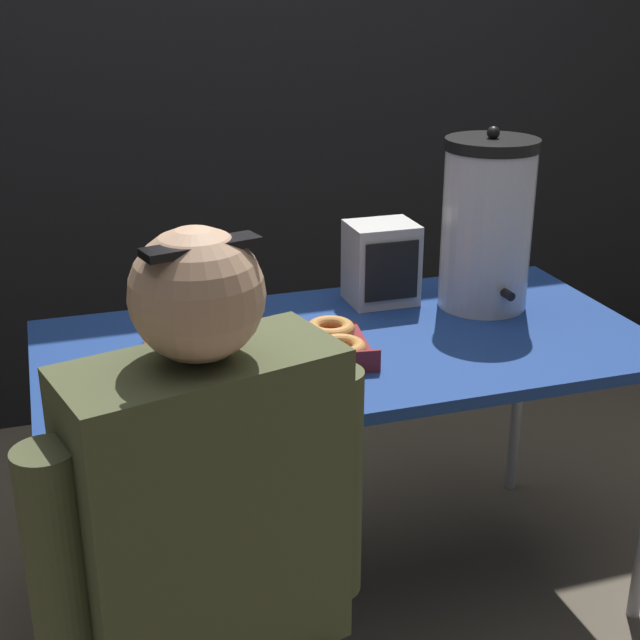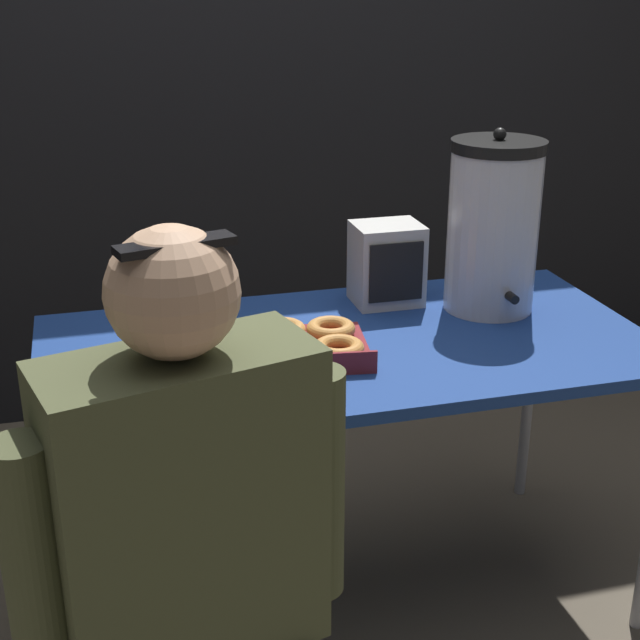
{
  "view_description": "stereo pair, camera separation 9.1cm",
  "coord_description": "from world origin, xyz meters",
  "px_view_note": "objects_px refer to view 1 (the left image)",
  "views": [
    {
      "loc": [
        -0.65,
        -1.82,
        1.53
      ],
      "look_at": [
        -0.07,
        0.0,
        0.78
      ],
      "focal_mm": 50.0,
      "sensor_mm": 36.0,
      "label": 1
    },
    {
      "loc": [
        -0.56,
        -1.84,
        1.53
      ],
      "look_at": [
        -0.07,
        0.0,
        0.78
      ],
      "focal_mm": 50.0,
      "sensor_mm": 36.0,
      "label": 2
    }
  ],
  "objects_px": {
    "donut_box": "(257,347)",
    "coffee_urn": "(487,224)",
    "person_seated": "(214,606)",
    "cell_phone": "(82,375)",
    "space_heater": "(381,263)"
  },
  "relations": [
    {
      "from": "donut_box",
      "to": "coffee_urn",
      "type": "height_order",
      "value": "coffee_urn"
    },
    {
      "from": "donut_box",
      "to": "person_seated",
      "type": "height_order",
      "value": "person_seated"
    },
    {
      "from": "cell_phone",
      "to": "coffee_urn",
      "type": "bearing_deg",
      "value": -17.65
    },
    {
      "from": "space_heater",
      "to": "cell_phone",
      "type": "bearing_deg",
      "value": -162.68
    },
    {
      "from": "coffee_urn",
      "to": "person_seated",
      "type": "bearing_deg",
      "value": -138.43
    },
    {
      "from": "donut_box",
      "to": "space_heater",
      "type": "distance_m",
      "value": 0.48
    },
    {
      "from": "donut_box",
      "to": "space_heater",
      "type": "relative_size",
      "value": 2.56
    },
    {
      "from": "person_seated",
      "to": "cell_phone",
      "type": "bearing_deg",
      "value": -91.08
    },
    {
      "from": "cell_phone",
      "to": "space_heater",
      "type": "bearing_deg",
      "value": -7.95
    },
    {
      "from": "donut_box",
      "to": "cell_phone",
      "type": "relative_size",
      "value": 3.46
    },
    {
      "from": "coffee_urn",
      "to": "space_heater",
      "type": "xyz_separation_m",
      "value": [
        -0.24,
        0.11,
        -0.11
      ]
    },
    {
      "from": "person_seated",
      "to": "donut_box",
      "type": "bearing_deg",
      "value": -124.85
    },
    {
      "from": "cell_phone",
      "to": "person_seated",
      "type": "distance_m",
      "value": 0.67
    },
    {
      "from": "space_heater",
      "to": "person_seated",
      "type": "xyz_separation_m",
      "value": [
        -0.63,
        -0.88,
        -0.25
      ]
    },
    {
      "from": "cell_phone",
      "to": "person_seated",
      "type": "relative_size",
      "value": 0.13
    }
  ]
}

